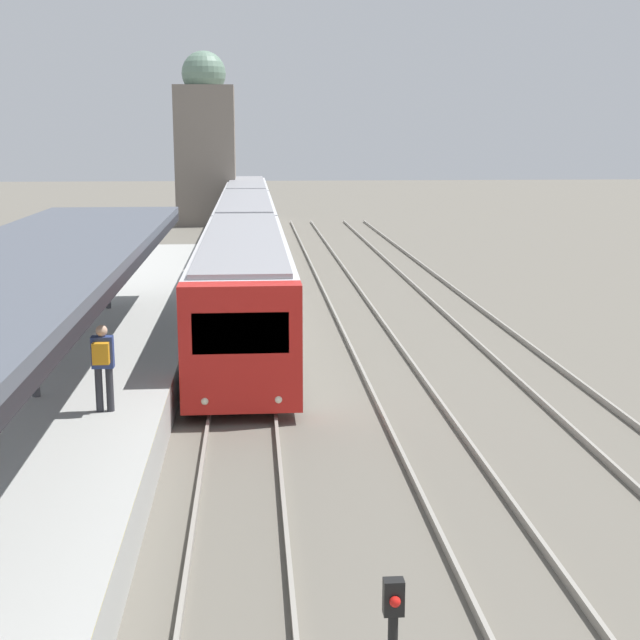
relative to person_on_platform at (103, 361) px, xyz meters
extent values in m
cube|color=#4C515B|center=(-1.53, 1.14, 1.77)|extent=(4.00, 23.29, 0.20)
cube|color=black|center=(0.43, 1.14, 1.55)|extent=(0.08, 23.29, 0.24)
cylinder|color=#47474C|center=(-1.53, 1.14, 0.34)|extent=(0.16, 0.16, 2.66)
cylinder|color=#47474C|center=(-1.53, 10.45, 0.34)|extent=(0.16, 0.16, 2.66)
cylinder|color=#2D2D33|center=(-0.10, 0.04, -0.56)|extent=(0.14, 0.14, 0.85)
cylinder|color=#2D2D33|center=(0.10, 0.04, -0.56)|extent=(0.14, 0.14, 0.85)
cube|color=navy|center=(0.00, 0.04, 0.16)|extent=(0.40, 0.22, 0.60)
sphere|color=tan|center=(0.00, 0.04, 0.57)|extent=(0.22, 0.22, 0.22)
cube|color=orange|center=(0.00, -0.16, 0.18)|extent=(0.30, 0.18, 0.40)
cube|color=red|center=(2.55, 2.04, -0.27)|extent=(2.58, 0.70, 2.73)
cube|color=black|center=(2.55, 1.71, 0.11)|extent=(2.01, 0.04, 0.87)
sphere|color=#EFEACC|center=(1.77, 1.70, -1.34)|extent=(0.16, 0.16, 0.16)
sphere|color=#EFEACC|center=(3.32, 1.70, -1.34)|extent=(0.16, 0.16, 0.16)
cube|color=silver|center=(2.55, 10.21, -0.27)|extent=(2.58, 15.64, 2.73)
cube|color=gray|center=(2.55, 10.21, 1.15)|extent=(2.27, 15.33, 0.12)
cube|color=black|center=(2.55, 10.21, 0.03)|extent=(2.60, 14.39, 0.71)
cylinder|color=black|center=(1.45, 5.13, -1.56)|extent=(0.12, 0.70, 0.70)
cylinder|color=black|center=(3.64, 5.13, -1.56)|extent=(0.12, 0.70, 0.70)
cylinder|color=black|center=(1.45, 15.29, -1.56)|extent=(0.12, 0.70, 0.70)
cylinder|color=black|center=(3.64, 15.29, -1.56)|extent=(0.12, 0.70, 0.70)
cube|color=silver|center=(2.55, 26.20, -0.27)|extent=(2.58, 15.64, 2.73)
cube|color=gray|center=(2.55, 26.20, 1.15)|extent=(2.27, 15.33, 0.12)
cube|color=black|center=(2.55, 26.20, 0.03)|extent=(2.60, 14.39, 0.71)
cylinder|color=black|center=(1.45, 21.12, -1.56)|extent=(0.12, 0.70, 0.70)
cylinder|color=black|center=(3.64, 21.12, -1.56)|extent=(0.12, 0.70, 0.70)
cylinder|color=black|center=(1.45, 31.28, -1.56)|extent=(0.12, 0.70, 0.70)
cylinder|color=black|center=(3.64, 31.28, -1.56)|extent=(0.12, 0.70, 0.70)
cube|color=silver|center=(2.55, 42.19, -0.27)|extent=(2.58, 15.64, 2.73)
cube|color=gray|center=(2.55, 42.19, 1.15)|extent=(2.27, 15.33, 0.12)
cube|color=black|center=(2.55, 42.19, 0.03)|extent=(2.60, 14.39, 0.71)
cylinder|color=black|center=(1.45, 37.11, -1.56)|extent=(0.12, 0.70, 0.70)
cylinder|color=black|center=(3.64, 37.11, -1.56)|extent=(0.12, 0.70, 0.70)
cylinder|color=black|center=(1.45, 47.27, -1.56)|extent=(0.12, 0.70, 0.70)
cylinder|color=black|center=(3.64, 47.27, -1.56)|extent=(0.12, 0.70, 0.70)
cube|color=black|center=(4.11, -8.61, -0.22)|extent=(0.20, 0.14, 0.36)
sphere|color=red|center=(4.11, -8.70, -0.22)|extent=(0.11, 0.11, 0.11)
cube|color=slate|center=(-0.22, 46.14, 2.75)|extent=(4.00, 4.00, 9.33)
sphere|color=slate|center=(-0.22, 46.14, 8.23)|extent=(2.97, 2.97, 2.97)
camera|label=1|loc=(2.80, -16.36, 4.12)|focal=50.00mm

